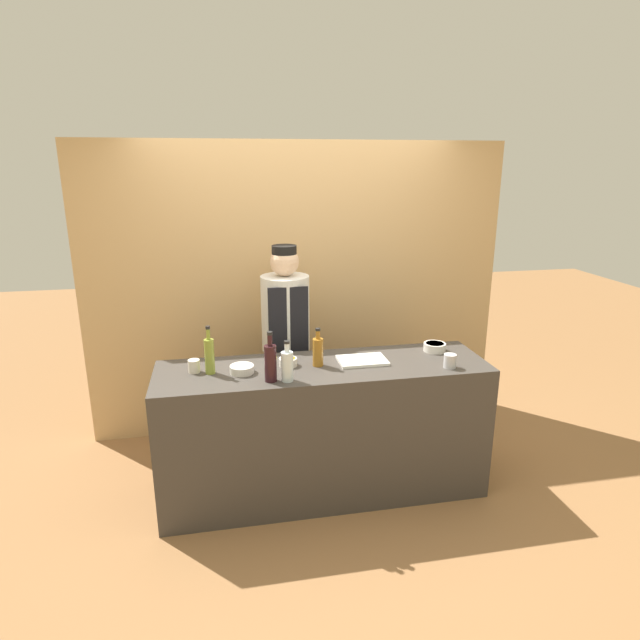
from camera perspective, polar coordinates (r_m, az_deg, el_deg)
ground_plane at (r=3.98m, az=0.36°, el=-17.58°), size 14.00×14.00×0.00m
cabinet_wall at (r=4.52m, az=-2.42°, el=3.30°), size 3.46×0.18×2.40m
counter at (r=3.74m, az=0.37°, el=-11.61°), size 2.20×0.62×0.94m
sauce_bowl_yellow at (r=3.54m, az=-3.43°, el=-4.43°), size 0.12×0.12×0.05m
sauce_bowl_white at (r=3.45m, az=-8.33°, el=-5.17°), size 0.15×0.15×0.05m
sauce_bowl_orange at (r=3.89m, az=12.14°, el=-2.80°), size 0.16×0.16×0.06m
cutting_board at (r=3.62m, az=4.54°, el=-4.32°), size 0.32×0.22×0.02m
bottle_wine at (r=3.27m, az=-5.30°, el=-4.48°), size 0.08×0.08×0.32m
bottle_oil at (r=3.45m, az=-11.71°, el=-3.68°), size 0.06×0.06×0.31m
bottle_amber at (r=3.51m, az=-0.22°, el=-3.34°), size 0.07×0.07×0.26m
bottle_clear at (r=3.28m, az=-3.52°, el=-4.85°), size 0.07×0.07×0.26m
cup_cream at (r=3.52m, az=-13.29°, el=-4.80°), size 0.07×0.07×0.08m
cup_steel at (r=3.60m, az=13.69°, el=-4.27°), size 0.08×0.08×0.09m
chef_center at (r=4.11m, az=-3.65°, el=-2.55°), size 0.36×0.36×1.65m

